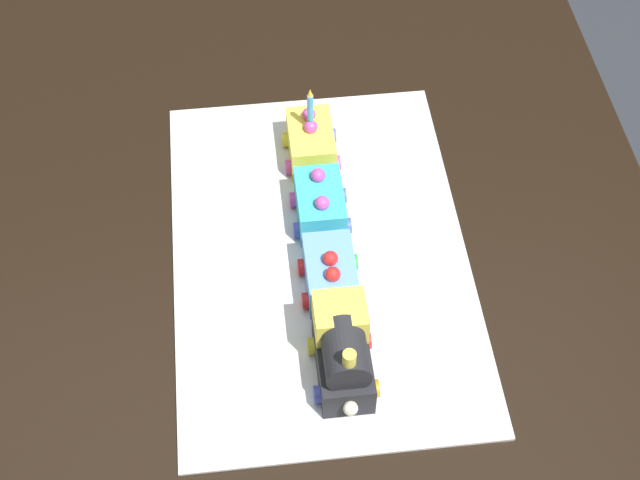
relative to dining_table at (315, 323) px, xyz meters
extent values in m
cube|color=black|center=(0.00, 0.00, 0.09)|extent=(1.40, 1.00, 0.03)
cube|color=black|center=(0.64, -0.44, -0.28)|extent=(0.07, 0.07, 0.71)
cube|color=black|center=(0.64, 0.44, -0.28)|extent=(0.07, 0.07, 0.71)
cube|color=silver|center=(0.04, -0.01, 0.11)|extent=(0.60, 0.40, 0.00)
cube|color=#232328|center=(-0.15, -0.02, 0.14)|extent=(0.12, 0.06, 0.05)
cylinder|color=#232328|center=(-0.16, -0.02, 0.18)|extent=(0.08, 0.05, 0.05)
cube|color=#F4E04C|center=(-0.11, -0.02, 0.18)|extent=(0.06, 0.06, 0.04)
cylinder|color=#F4E04C|center=(-0.19, -0.02, 0.21)|extent=(0.02, 0.02, 0.03)
sphere|color=#F4EFCC|center=(-0.21, -0.02, 0.14)|extent=(0.02, 0.02, 0.02)
cylinder|color=orange|center=(-0.18, -0.06, 0.12)|extent=(0.02, 0.01, 0.02)
cylinder|color=red|center=(-0.11, -0.06, 0.12)|extent=(0.02, 0.01, 0.02)
cylinder|color=#4C59D8|center=(-0.18, 0.02, 0.12)|extent=(0.02, 0.01, 0.02)
cylinder|color=yellow|center=(-0.11, 0.02, 0.12)|extent=(0.02, 0.01, 0.02)
cube|color=#669EEA|center=(-0.01, -0.02, 0.14)|extent=(0.10, 0.06, 0.06)
cylinder|color=yellow|center=(-0.04, -0.06, 0.12)|extent=(0.02, 0.01, 0.02)
cylinder|color=green|center=(0.01, -0.06, 0.12)|extent=(0.02, 0.01, 0.02)
cylinder|color=red|center=(-0.04, 0.02, 0.12)|extent=(0.02, 0.01, 0.02)
cylinder|color=red|center=(0.01, 0.02, 0.12)|extent=(0.02, 0.01, 0.02)
sphere|color=red|center=(-0.04, -0.02, 0.17)|extent=(0.02, 0.02, 0.02)
sphere|color=red|center=(-0.01, -0.02, 0.17)|extent=(0.02, 0.02, 0.02)
cube|color=#38B7C6|center=(0.10, -0.02, 0.14)|extent=(0.10, 0.06, 0.06)
cylinder|color=#4C59D8|center=(0.08, -0.06, 0.12)|extent=(0.02, 0.01, 0.02)
cylinder|color=#4C59D8|center=(0.13, -0.06, 0.12)|extent=(0.02, 0.01, 0.02)
cylinder|color=#4C59D8|center=(0.08, 0.02, 0.12)|extent=(0.02, 0.01, 0.02)
cylinder|color=#D84CB2|center=(0.13, 0.02, 0.12)|extent=(0.02, 0.01, 0.02)
sphere|color=#D84CB2|center=(0.08, -0.02, 0.17)|extent=(0.02, 0.02, 0.02)
sphere|color=#D84CB2|center=(0.13, -0.02, 0.17)|extent=(0.02, 0.02, 0.02)
cube|color=#F4E04C|center=(0.22, -0.02, 0.14)|extent=(0.10, 0.06, 0.06)
cylinder|color=#D84CB2|center=(0.19, -0.06, 0.12)|extent=(0.02, 0.01, 0.02)
cylinder|color=#4C59D8|center=(0.25, -0.06, 0.12)|extent=(0.02, 0.01, 0.02)
cylinder|color=#D84CB2|center=(0.19, 0.02, 0.12)|extent=(0.02, 0.01, 0.02)
cylinder|color=yellow|center=(0.25, 0.02, 0.12)|extent=(0.02, 0.01, 0.02)
sphere|color=#D84CB2|center=(0.25, -0.02, 0.17)|extent=(0.02, 0.02, 0.02)
sphere|color=#D84CB2|center=(0.22, -0.02, 0.17)|extent=(0.02, 0.02, 0.02)
cylinder|color=#4CA5E5|center=(0.22, -0.02, 0.21)|extent=(0.01, 0.01, 0.05)
cone|color=yellow|center=(0.22, -0.02, 0.24)|extent=(0.01, 0.01, 0.01)
camera|label=1|loc=(-0.72, 0.08, 1.14)|focal=52.65mm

